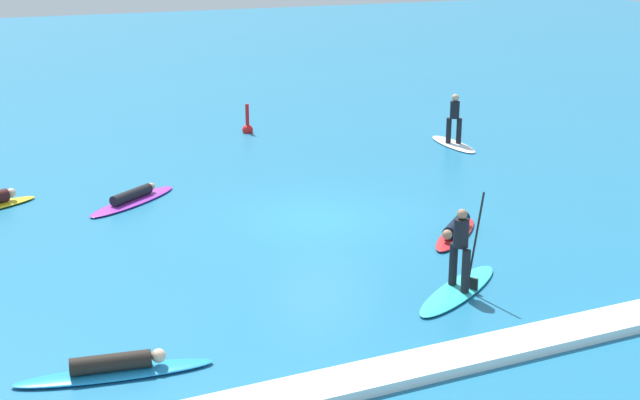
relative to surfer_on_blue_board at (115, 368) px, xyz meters
name	(u,v)px	position (x,y,z in m)	size (l,w,h in m)	color
ground_plane	(320,218)	(6.51, 6.11, -0.13)	(120.00, 120.00, 0.00)	#1E6B93
surfer_on_blue_board	(115,368)	(0.00, 0.00, 0.00)	(3.35, 1.10, 0.40)	#1E8CD1
surfer_on_red_board	(456,230)	(8.95, 3.51, 0.02)	(2.37, 2.20, 0.43)	red
surfer_on_teal_board	(459,275)	(7.15, 0.60, 0.24)	(3.07, 2.29, 2.18)	#33C6CC
surfer_on_purple_board	(133,198)	(2.42, 9.46, -0.02)	(3.06, 2.54, 0.39)	purple
surfer_on_white_board	(454,132)	(14.00, 11.48, 0.34)	(0.92, 2.75, 1.79)	white
marker_buoy	(248,127)	(8.17, 16.25, 0.07)	(0.40, 0.40, 1.17)	red
wave_crest	(508,346)	(6.51, -1.96, -0.04)	(20.19, 0.90, 0.18)	white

